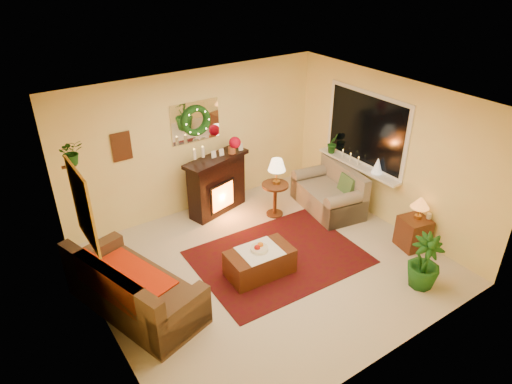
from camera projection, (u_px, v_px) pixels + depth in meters
floor at (269, 265)px, 7.15m from camera, size 5.00×5.00×0.00m
ceiling at (271, 105)px, 5.90m from camera, size 5.00×5.00×0.00m
wall_back at (196, 142)px, 8.15m from camera, size 5.00×5.00×0.00m
wall_front at (392, 276)px, 4.89m from camera, size 5.00×5.00×0.00m
wall_left at (95, 251)px, 5.29m from camera, size 4.50×4.50×0.00m
wall_right at (389, 153)px, 7.75m from camera, size 4.50×4.50×0.00m
area_rug at (279, 257)px, 7.32m from camera, size 2.65×2.03×0.01m
sofa at (134, 282)px, 6.13m from camera, size 1.43×2.18×0.86m
red_throw at (126, 278)px, 6.18m from camera, size 0.78×1.27×0.02m
fireplace at (217, 184)px, 8.34m from camera, size 1.18×0.63×1.03m
poinsettia at (235, 143)px, 8.14m from camera, size 0.21×0.21×0.21m
mantel_candle_a at (194, 154)px, 7.79m from camera, size 0.06×0.06×0.18m
mantel_candle_b at (203, 152)px, 7.88m from camera, size 0.06×0.06×0.19m
mantel_mirror at (195, 121)px, 7.94m from camera, size 0.92×0.02×0.72m
wreath at (196, 121)px, 7.91m from camera, size 0.55×0.11×0.55m
wall_art at (121, 147)px, 7.35m from camera, size 0.32×0.03×0.48m
gold_mirror at (82, 206)px, 5.30m from camera, size 0.03×0.84×1.00m
hanging_plant at (74, 164)px, 5.81m from camera, size 0.33×0.28×0.36m
loveseat at (328, 189)px, 8.48m from camera, size 1.05×1.53×0.82m
window_frame at (366, 129)px, 8.03m from camera, size 0.03×1.86×1.36m
window_glass at (366, 130)px, 8.02m from camera, size 0.02×1.70×1.22m
window_sill at (358, 166)px, 8.30m from camera, size 0.22×1.86×0.04m
mini_tree at (378, 165)px, 7.92m from camera, size 0.19×0.19×0.28m
sill_plant at (333, 143)px, 8.67m from camera, size 0.28×0.22×0.50m
side_table_round at (275, 199)px, 8.32m from camera, size 0.62×0.62×0.63m
lamp_cream at (277, 171)px, 8.09m from camera, size 0.32×0.32×0.49m
end_table_square at (413, 232)px, 7.47m from camera, size 0.51×0.51×0.53m
lamp_tiffany at (420, 207)px, 7.26m from camera, size 0.30×0.30×0.44m
coffee_table at (260, 262)px, 6.87m from camera, size 1.02×0.60×0.42m
fruit_bowl at (259, 249)px, 6.76m from camera, size 0.26×0.26×0.06m
floor_palm at (425, 260)px, 6.52m from camera, size 1.86×1.86×2.53m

